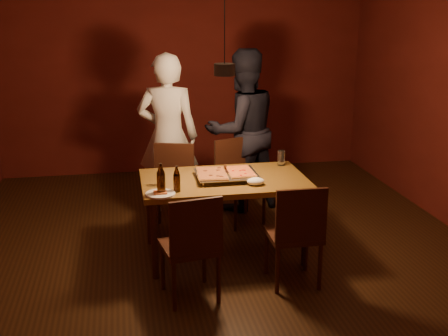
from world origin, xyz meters
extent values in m
plane|color=#331E0E|center=(0.00, 0.00, 0.00)|extent=(6.00, 6.00, 0.00)
plane|color=maroon|center=(0.00, 3.00, 1.40)|extent=(5.00, 0.00, 5.00)
plane|color=maroon|center=(0.00, -3.00, 1.40)|extent=(5.00, 0.00, 5.00)
cube|color=brown|center=(0.02, 0.11, 0.72)|extent=(1.50, 0.90, 0.05)
cylinder|color=#38190F|center=(-0.65, -0.26, 0.35)|extent=(0.06, 0.06, 0.70)
cylinder|color=#38190F|center=(0.69, -0.26, 0.35)|extent=(0.06, 0.06, 0.70)
cylinder|color=#38190F|center=(-0.65, 0.48, 0.35)|extent=(0.06, 0.06, 0.70)
cylinder|color=#38190F|center=(0.69, 0.48, 0.35)|extent=(0.06, 0.06, 0.70)
cube|color=#38190F|center=(-0.41, 0.76, 0.43)|extent=(0.52, 0.52, 0.04)
cube|color=#38190F|center=(-0.36, 0.94, 0.67)|extent=(0.41, 0.15, 0.45)
cube|color=#38190F|center=(0.34, 0.87, 0.43)|extent=(0.54, 0.54, 0.04)
cube|color=#38190F|center=(0.27, 1.05, 0.67)|extent=(0.40, 0.18, 0.45)
cube|color=#38190F|center=(-0.40, -0.62, 0.43)|extent=(0.48, 0.48, 0.04)
cube|color=#38190F|center=(-0.37, -0.81, 0.67)|extent=(0.42, 0.10, 0.45)
cube|color=#38190F|center=(0.49, -0.53, 0.43)|extent=(0.42, 0.42, 0.04)
cube|color=#38190F|center=(0.48, -0.72, 0.67)|extent=(0.42, 0.03, 0.45)
cube|color=silver|center=(0.04, 0.11, 0.77)|extent=(0.55, 0.45, 0.05)
cube|color=maroon|center=(-0.09, 0.11, 0.81)|extent=(0.30, 0.44, 0.02)
cube|color=gold|center=(0.17, 0.12, 0.81)|extent=(0.24, 0.38, 0.02)
cylinder|color=black|center=(-0.58, -0.22, 0.84)|extent=(0.07, 0.07, 0.17)
cone|color=black|center=(-0.58, -0.22, 0.97)|extent=(0.07, 0.07, 0.10)
cylinder|color=black|center=(-0.44, -0.17, 0.82)|extent=(0.06, 0.06, 0.14)
cone|color=black|center=(-0.44, -0.17, 0.94)|extent=(0.06, 0.06, 0.08)
cylinder|color=silver|center=(-0.56, 0.03, 0.81)|extent=(0.07, 0.07, 0.12)
cylinder|color=silver|center=(0.65, 0.44, 0.82)|extent=(0.07, 0.07, 0.15)
cylinder|color=white|center=(-0.59, -0.23, 0.76)|extent=(0.25, 0.25, 0.02)
cube|color=gold|center=(-0.59, -0.23, 0.77)|extent=(0.11, 0.09, 0.01)
ellipsoid|color=white|center=(0.26, -0.12, 0.78)|extent=(0.16, 0.12, 0.07)
imported|color=silver|center=(-0.39, 1.26, 0.90)|extent=(0.73, 0.56, 1.80)
imported|color=black|center=(0.45, 1.34, 0.91)|extent=(1.04, 0.90, 1.82)
cylinder|color=black|center=(0.00, 0.00, 1.75)|extent=(0.18, 0.18, 0.10)
cylinder|color=black|center=(0.00, 0.00, 2.30)|extent=(0.01, 0.01, 1.00)
camera|label=1|loc=(-0.88, -4.69, 2.29)|focal=45.00mm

